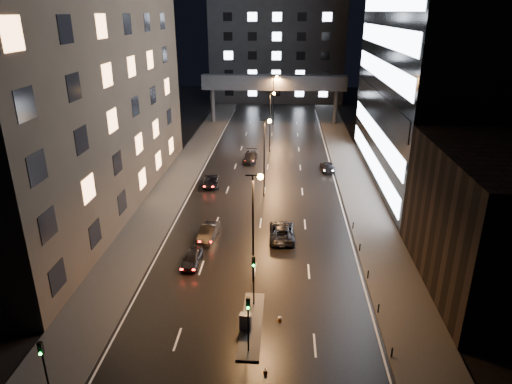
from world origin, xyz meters
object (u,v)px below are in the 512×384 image
(car_away_a, at_px, (192,258))
(car_toward_b, at_px, (327,166))
(car_away_c, at_px, (211,182))
(car_toward_a, at_px, (282,231))
(car_away_b, at_px, (208,232))
(utility_cabinet, at_px, (245,322))
(car_away_d, at_px, (250,157))

(car_away_a, distance_m, car_toward_b, 32.02)
(car_away_c, bearing_deg, car_toward_a, -63.18)
(car_away_a, distance_m, car_toward_a, 10.28)
(car_away_b, xyz_separation_m, utility_cabinet, (5.18, -14.60, 0.09))
(car_away_c, distance_m, car_away_d, 12.18)
(car_toward_a, distance_m, utility_cabinet, 15.43)
(car_away_b, distance_m, car_toward_b, 27.04)
(car_away_a, xyz_separation_m, car_toward_a, (8.37, 5.97, 0.11))
(car_away_c, xyz_separation_m, car_away_d, (4.52, 11.31, 0.11))
(car_toward_a, height_order, car_toward_b, car_toward_a)
(car_away_b, relative_size, utility_cabinet, 3.31)
(car_away_b, bearing_deg, car_toward_b, 64.56)
(utility_cabinet, bearing_deg, car_toward_b, 83.37)
(car_away_b, relative_size, car_toward_b, 0.98)
(car_toward_a, bearing_deg, car_away_c, -57.73)
(car_away_d, distance_m, car_toward_b, 12.48)
(car_away_b, distance_m, car_away_c, 15.55)
(car_away_a, xyz_separation_m, car_away_b, (0.66, 5.36, 0.07))
(car_away_d, distance_m, utility_cabinet, 41.41)
(car_toward_a, bearing_deg, car_away_a, 34.15)
(car_away_a, distance_m, car_away_d, 32.22)
(car_away_b, bearing_deg, car_away_d, 91.35)
(car_away_a, xyz_separation_m, utility_cabinet, (5.85, -9.24, 0.16))
(car_away_b, distance_m, car_away_d, 26.82)
(car_away_b, bearing_deg, car_toward_a, 11.01)
(car_toward_b, bearing_deg, car_away_a, 59.65)
(car_toward_b, bearing_deg, car_toward_a, 71.06)
(car_away_d, bearing_deg, car_away_b, -93.84)
(car_away_c, bearing_deg, car_away_d, 61.37)
(car_toward_b, relative_size, utility_cabinet, 3.39)
(car_away_c, xyz_separation_m, car_toward_a, (9.84, -14.79, 0.14))
(utility_cabinet, bearing_deg, car_away_b, 116.52)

